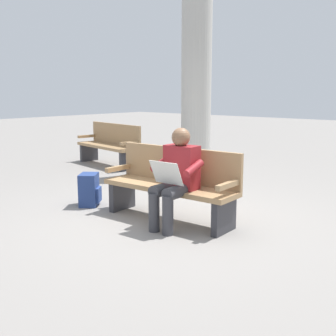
{
  "coord_description": "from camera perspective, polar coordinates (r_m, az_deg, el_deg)",
  "views": [
    {
      "loc": [
        -3.33,
        3.89,
        1.6
      ],
      "look_at": [
        -0.12,
        0.15,
        0.7
      ],
      "focal_mm": 45.18,
      "sensor_mm": 36.0,
      "label": 1
    }
  ],
  "objects": [
    {
      "name": "backpack",
      "position": [
        6.07,
        -10.55,
        -2.93
      ],
      "size": [
        0.38,
        0.39,
        0.46
      ],
      "rotation": [
        0.0,
        0.0,
        2.23
      ],
      "color": "navy",
      "rests_on": "ground"
    },
    {
      "name": "bench_far",
      "position": [
        9.3,
        -7.81,
        3.2
      ],
      "size": [
        1.85,
        0.75,
        0.9
      ],
      "rotation": [
        0.0,
        0.0,
        -0.16
      ],
      "color": "#9E7A51",
      "rests_on": "ground"
    },
    {
      "name": "bench_near",
      "position": [
        5.3,
        0.54,
        -2.08
      ],
      "size": [
        1.82,
        0.56,
        0.9
      ],
      "rotation": [
        0.0,
        0.0,
        0.05
      ],
      "color": "#9E7A51",
      "rests_on": "ground"
    },
    {
      "name": "support_pillar",
      "position": [
        8.41,
        3.85,
        12.82
      ],
      "size": [
        0.59,
        0.59,
        3.93
      ],
      "primitive_type": "cylinder",
      "color": "#B2AFA8",
      "rests_on": "ground"
    },
    {
      "name": "ground_plane",
      "position": [
        5.36,
        0.07,
        -7.0
      ],
      "size": [
        40.0,
        40.0,
        0.0
      ],
      "primitive_type": "plane",
      "color": "gray"
    },
    {
      "name": "person_seated",
      "position": [
        4.94,
        1.1,
        -0.99
      ],
      "size": [
        0.58,
        0.59,
        1.18
      ],
      "rotation": [
        0.0,
        0.0,
        0.05
      ],
      "color": "maroon",
      "rests_on": "ground"
    }
  ]
}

